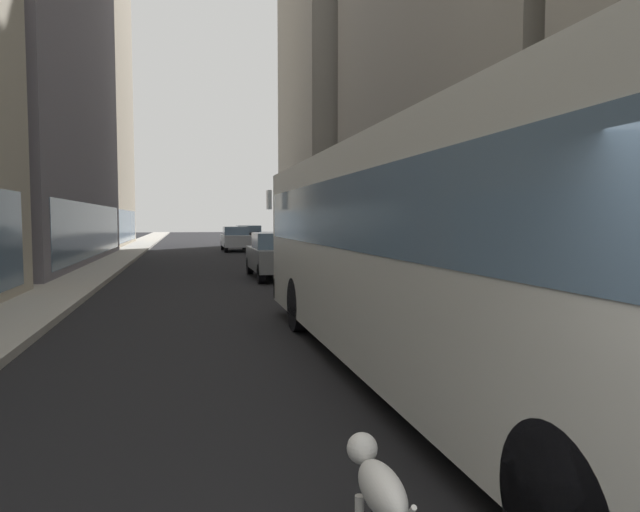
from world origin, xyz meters
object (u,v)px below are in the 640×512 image
object	(u,v)px
car_silver_sedan	(236,239)
car_black_suv	(248,235)
dalmatian_dog	(378,487)
transit_bus	(438,243)
car_grey_wagon	(278,255)
pedestrian_with_handbag	(544,271)

from	to	relation	value
car_silver_sedan	car_black_suv	size ratio (longest dim) A/B	0.95
car_black_suv	dalmatian_dog	size ratio (longest dim) A/B	4.70
transit_bus	car_grey_wagon	world-z (taller)	transit_bus
car_silver_sedan	pedestrian_with_handbag	size ratio (longest dim) A/B	2.55
transit_bus	dalmatian_dog	size ratio (longest dim) A/B	11.98
car_grey_wagon	pedestrian_with_handbag	world-z (taller)	pedestrian_with_handbag
transit_bus	car_grey_wagon	distance (m)	13.16
transit_bus	dalmatian_dog	bearing A→B (deg)	-119.49
transit_bus	car_silver_sedan	world-z (taller)	transit_bus
car_silver_sedan	car_black_suv	xyz separation A→B (m)	(1.60, 7.15, 0.00)
car_black_suv	dalmatian_dog	xyz separation A→B (m)	(-3.68, -41.86, -0.31)
transit_bus	car_silver_sedan	size ratio (longest dim) A/B	2.68
car_black_suv	car_silver_sedan	bearing A→B (deg)	-102.61
car_silver_sedan	pedestrian_with_handbag	xyz separation A→B (m)	(4.12, -27.36, 0.19)
transit_bus	car_black_suv	distance (m)	38.23
car_grey_wagon	dalmatian_dog	distance (m)	16.93
car_grey_wagon	pedestrian_with_handbag	xyz separation A→B (m)	(4.12, -9.45, 0.19)
transit_bus	car_black_suv	size ratio (longest dim) A/B	2.55
car_black_suv	transit_bus	bearing A→B (deg)	-92.40
car_silver_sedan	dalmatian_dog	distance (m)	34.77
car_black_suv	dalmatian_dog	distance (m)	42.03
car_silver_sedan	car_grey_wagon	world-z (taller)	same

